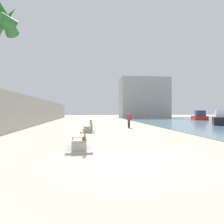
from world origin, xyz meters
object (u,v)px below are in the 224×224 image
object	(u,v)px
bench_near	(80,145)
bench_far	(89,129)
boat_outer	(200,116)
boat_far_right	(221,119)
person_walking	(129,119)

from	to	relation	value
bench_near	bench_far	world-z (taller)	same
bench_far	boat_outer	world-z (taller)	boat_outer
boat_far_right	boat_outer	xyz separation A→B (m)	(4.71, 13.54, -0.02)
bench_far	person_walking	world-z (taller)	person_walking
boat_far_right	bench_far	bearing A→B (deg)	-156.21
person_walking	boat_far_right	xyz separation A→B (m)	(11.87, 3.18, -0.18)
person_walking	boat_far_right	world-z (taller)	boat_far_right
bench_far	boat_outer	bearing A→B (deg)	44.90
boat_far_right	boat_outer	bearing A→B (deg)	70.81
bench_near	boat_far_right	bearing A→B (deg)	42.49
bench_near	boat_outer	xyz separation A→B (m)	(21.08, 28.53, 0.42)
person_walking	bench_near	bearing A→B (deg)	-110.82
person_walking	boat_outer	xyz separation A→B (m)	(16.58, 16.72, -0.20)
boat_far_right	boat_outer	distance (m)	14.33
bench_near	boat_far_right	size ratio (longest dim) A/B	0.44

